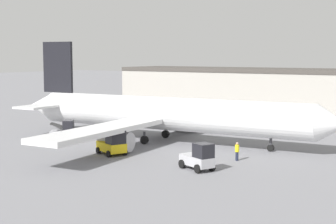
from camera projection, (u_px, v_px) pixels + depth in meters
ground_plane at (168, 142)px, 57.38m from camera, size 400.00×400.00×0.00m
terminal_building at (306, 89)px, 91.21m from camera, size 72.98×12.91×7.20m
airplane at (160, 114)px, 57.51m from camera, size 39.85×37.78×11.29m
ground_crew_worker at (237, 151)px, 47.13m from camera, size 0.38×0.38×1.72m
baggage_tug at (199, 158)px, 43.17m from camera, size 3.55×2.80×2.38m
belt_loader_truck at (64, 131)px, 57.99m from camera, size 3.17×3.09×2.36m
pushback_tug at (113, 144)px, 49.86m from camera, size 3.65×2.98×2.47m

